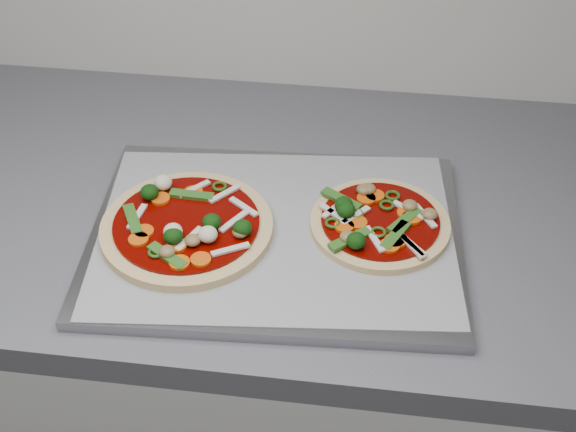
# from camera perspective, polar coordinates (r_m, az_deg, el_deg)

# --- Properties ---
(base_cabinet) EXTENTS (3.60, 0.60, 0.86)m
(base_cabinet) POSITION_cam_1_polar(r_m,az_deg,el_deg) (1.54, -17.54, -11.16)
(base_cabinet) COLOR silver
(base_cabinet) RESTS_ON ground
(baking_tray) EXTENTS (0.49, 0.37, 0.02)m
(baking_tray) POSITION_cam_1_polar(r_m,az_deg,el_deg) (1.02, -0.88, -1.44)
(baking_tray) COLOR gray
(baking_tray) RESTS_ON countertop
(parchment) EXTENTS (0.48, 0.37, 0.00)m
(parchment) POSITION_cam_1_polar(r_m,az_deg,el_deg) (1.02, -0.88, -1.08)
(parchment) COLOR #9C9BA0
(parchment) RESTS_ON baking_tray
(pizza_left) EXTENTS (0.23, 0.23, 0.04)m
(pizza_left) POSITION_cam_1_polar(r_m,az_deg,el_deg) (1.01, -7.22, -0.73)
(pizza_left) COLOR tan
(pizza_left) RESTS_ON parchment
(pizza_right) EXTENTS (0.23, 0.23, 0.03)m
(pizza_right) POSITION_cam_1_polar(r_m,az_deg,el_deg) (1.02, 6.40, -0.40)
(pizza_right) COLOR tan
(pizza_right) RESTS_ON parchment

